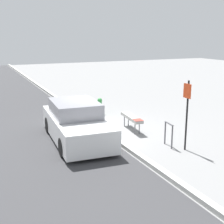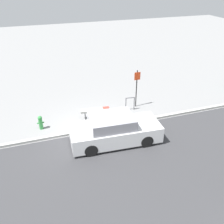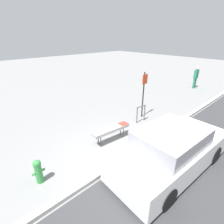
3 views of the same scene
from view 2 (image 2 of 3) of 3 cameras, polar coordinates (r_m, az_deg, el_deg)
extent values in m
plane|color=gray|center=(13.00, -4.19, -4.14)|extent=(60.00, 60.00, 0.00)
cube|color=#38383A|center=(9.35, 4.57, -21.07)|extent=(60.00, 10.00, 0.01)
cube|color=#A8A8A3|center=(12.97, -4.20, -3.90)|extent=(60.00, 0.20, 0.13)
cylinder|color=#515156|center=(13.77, -6.10, -1.02)|extent=(0.04, 0.04, 0.45)
cylinder|color=#515156|center=(13.91, -1.52, -0.50)|extent=(0.04, 0.04, 0.45)
cylinder|color=#515156|center=(13.92, -6.20, -0.65)|extent=(0.04, 0.04, 0.45)
cylinder|color=#515156|center=(14.06, -1.66, -0.14)|extent=(0.04, 0.04, 0.45)
cube|color=#999993|center=(13.76, -3.90, 0.45)|extent=(1.63, 0.48, 0.12)
cube|color=red|center=(13.83, -1.36, 0.96)|extent=(0.39, 0.35, 0.01)
cylinder|color=#515156|center=(14.58, 3.18, 1.77)|extent=(0.05, 0.05, 0.80)
cylinder|color=#515156|center=(14.71, 5.07, 1.94)|extent=(0.05, 0.05, 0.80)
cylinder|color=#515156|center=(14.46, 4.19, 3.26)|extent=(0.55, 0.12, 0.05)
cylinder|color=black|center=(14.76, 5.60, 5.26)|extent=(0.06, 0.06, 2.30)
cube|color=red|center=(14.40, 5.82, 8.17)|extent=(0.36, 0.02, 0.46)
cylinder|color=#338C3F|center=(13.43, -15.96, -2.61)|extent=(0.20, 0.20, 0.60)
sphere|color=#338C3F|center=(13.25, -16.17, -1.32)|extent=(0.22, 0.22, 0.22)
cylinder|color=#338C3F|center=(13.40, -16.59, -2.49)|extent=(0.08, 0.07, 0.07)
cylinder|color=#338C3F|center=(13.40, -15.41, -2.30)|extent=(0.08, 0.07, 0.07)
cylinder|color=black|center=(12.98, 5.41, -2.69)|extent=(0.61, 0.22, 0.60)
cylinder|color=black|center=(11.79, 7.95, -6.62)|extent=(0.61, 0.22, 0.60)
cylinder|color=black|center=(12.43, -6.12, -4.35)|extent=(0.61, 0.22, 0.60)
cylinder|color=black|center=(11.18, -4.80, -8.70)|extent=(0.61, 0.22, 0.60)
cube|color=white|center=(11.89, 0.72, -4.66)|extent=(4.35, 1.98, 0.77)
cube|color=gray|center=(11.51, -0.08, -2.19)|extent=(2.13, 1.66, 0.54)
camera|label=1|loc=(15.14, 46.11, 7.10)|focal=50.00mm
camera|label=3|loc=(8.09, -24.81, 2.72)|focal=28.00mm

